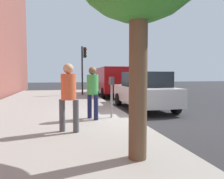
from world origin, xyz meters
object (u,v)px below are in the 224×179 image
object	(u,v)px
parked_sedan_near	(144,91)
pedestrian_bystander	(69,92)
traffic_signal	(84,62)
parked_van_far	(112,80)
pedestrian_at_meter	(93,89)
parking_meter	(111,88)

from	to	relation	value
parked_sedan_near	pedestrian_bystander	bearing A→B (deg)	136.39
pedestrian_bystander	traffic_signal	distance (m)	10.62
parked_sedan_near	parked_van_far	bearing A→B (deg)	-0.00
traffic_signal	pedestrian_at_meter	bearing A→B (deg)	176.31
parking_meter	pedestrian_at_meter	xyz separation A→B (m)	(-0.12, 0.67, 0.01)
pedestrian_at_meter	traffic_signal	size ratio (longest dim) A/B	0.49
parking_meter	pedestrian_at_meter	world-z (taller)	pedestrian_at_meter
parked_sedan_near	parked_van_far	world-z (taller)	parked_van_far
pedestrian_bystander	parked_sedan_near	distance (m)	5.21
traffic_signal	parked_van_far	bearing A→B (deg)	-90.48
parking_meter	traffic_signal	bearing A→B (deg)	0.61
pedestrian_at_meter	traffic_signal	bearing A→B (deg)	60.42
pedestrian_bystander	parked_van_far	bearing A→B (deg)	7.78
pedestrian_at_meter	parked_sedan_near	size ratio (longest dim) A/B	0.40
parked_sedan_near	parked_van_far	size ratio (longest dim) A/B	0.84
parking_meter	pedestrian_at_meter	bearing A→B (deg)	100.10
parking_meter	parked_sedan_near	xyz separation A→B (m)	(2.20, -2.09, -0.27)
parked_sedan_near	traffic_signal	bearing A→B (deg)	18.10
parking_meter	traffic_signal	distance (m)	8.98
parked_sedan_near	parked_van_far	xyz separation A→B (m)	(6.66, -0.00, 0.36)
parking_meter	pedestrian_bystander	distance (m)	2.17
pedestrian_at_meter	pedestrian_bystander	xyz separation A→B (m)	(-1.45, 0.82, 0.02)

